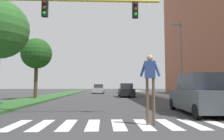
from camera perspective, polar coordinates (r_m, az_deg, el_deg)
ground_plane at (r=30.76m, az=-1.32°, el=-7.01°), size 140.00×140.00×0.00m
crosswalk at (r=7.59m, az=1.78°, el=-14.82°), size 7.65×2.20×0.01m
median_strip at (r=29.51m, az=-15.42°, el=-6.81°), size 3.37×64.00×0.15m
tree_far at (r=22.82m, az=-20.15°, el=4.21°), size 3.14×3.14×6.16m
sidewalk_right at (r=29.88m, az=13.58°, el=-6.82°), size 3.00×64.00×0.15m
traffic_light_gantry at (r=10.67m, az=-18.57°, el=11.87°), size 8.08×0.30×6.00m
street_lamp_right at (r=21.55m, az=18.24°, el=4.38°), size 1.02×0.24×7.50m
pedestrian_performer at (r=7.51m, az=10.50°, el=-2.16°), size 0.74×0.33×2.49m
suv_crossing at (r=11.22m, az=23.25°, el=-6.34°), size 2.25×4.72×1.97m
sedan_midblock at (r=26.30m, az=3.94°, el=-5.71°), size 1.87×4.56×1.71m
sedan_distant at (r=38.22m, az=-3.69°, el=-5.32°), size 2.09×4.31×1.69m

